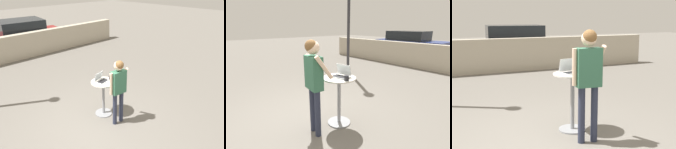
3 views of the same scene
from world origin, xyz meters
TOP-DOWN VIEW (x-y plane):
  - ground_plane at (0.00, 0.00)m, footprint 50.00×50.00m
  - pavement_kerb at (0.00, 6.63)m, footprint 13.14×0.35m
  - cafe_table at (0.56, 0.43)m, footprint 0.67×0.67m
  - laptop at (0.55, 0.50)m, footprint 0.39×0.34m
  - coffee_mug at (0.80, 0.41)m, footprint 0.13×0.09m
  - standing_person at (0.55, -0.14)m, footprint 0.55×0.36m
  - parked_car_further_down at (-3.04, 9.78)m, footprint 4.60×2.10m

SIDE VIEW (x-z plane):
  - ground_plane at x=0.00m, z-range 0.00..0.00m
  - pavement_kerb at x=0.00m, z-range 0.00..1.18m
  - cafe_table at x=0.56m, z-range 0.13..1.13m
  - parked_car_further_down at x=-3.04m, z-range 0.02..1.66m
  - coffee_mug at x=0.80m, z-range 1.01..1.11m
  - laptop at x=0.55m, z-range 0.94..1.18m
  - standing_person at x=0.55m, z-range 0.25..2.03m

